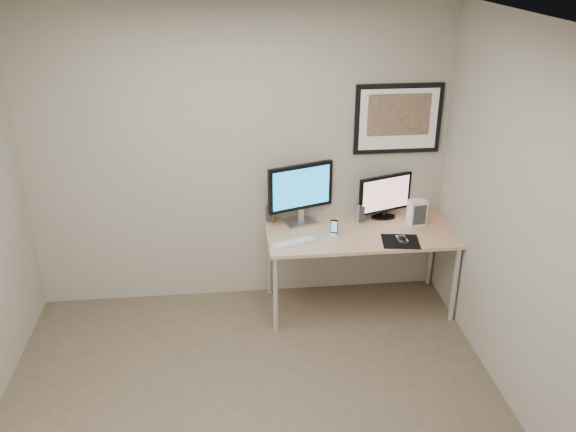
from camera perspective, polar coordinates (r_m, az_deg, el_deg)
The scene contains 13 objects.
floor at distance 4.41m, azimuth -3.14°, elevation -18.60°, with size 3.60×3.60×0.00m, color brown.
room at distance 3.91m, azimuth -4.07°, elevation 4.01°, with size 3.60×3.60×3.60m.
desk at distance 5.26m, azimuth 6.79°, elevation -2.18°, with size 1.60×0.70×0.73m.
framed_art at distance 5.30m, azimuth 10.27°, elevation 8.94°, with size 0.75×0.04×0.60m.
monitor_large at distance 5.24m, azimuth 1.17°, elevation 2.31°, with size 0.58×0.27×0.54m.
monitor_tv at distance 5.43m, azimuth 9.05°, elevation 1.89°, with size 0.50×0.20×0.41m.
speaker_left at distance 5.35m, azimuth -1.71°, elevation 0.40°, with size 0.08×0.08×0.19m, color #ABABB0.
speaker_right at distance 5.38m, azimuth 6.71°, elevation 0.30°, with size 0.07×0.07×0.18m, color #ABABB0.
phone_dock at distance 5.13m, azimuth 4.34°, elevation -1.06°, with size 0.06×0.06×0.14m, color black.
keyboard at distance 5.01m, azimuth 0.48°, elevation -2.49°, with size 0.38×0.10×0.01m, color silver.
mousepad at distance 5.12m, azimuth 10.49°, elevation -2.35°, with size 0.30×0.27×0.00m, color black.
mouse at distance 5.12m, azimuth 10.62°, elevation -2.08°, with size 0.07×0.12×0.04m, color black.
fan_unit at distance 5.41m, azimuth 11.97°, elevation 0.32°, with size 0.15×0.11×0.22m, color silver.
Camera 1 is at (-0.12, -3.22, 3.02)m, focal length 38.00 mm.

